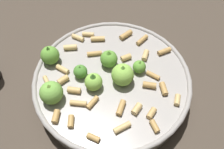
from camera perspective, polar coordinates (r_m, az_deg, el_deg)
The scene contains 2 objects.
ground_plane at distance 0.55m, azimuth -0.00°, elevation -3.81°, with size 2.40×2.40×0.00m, color #42382D.
cooking_pan at distance 0.52m, azimuth -0.33°, elevation -1.87°, with size 0.34×0.34×0.11m.
Camera 1 is at (-0.29, -0.02, 0.47)m, focal length 38.03 mm.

